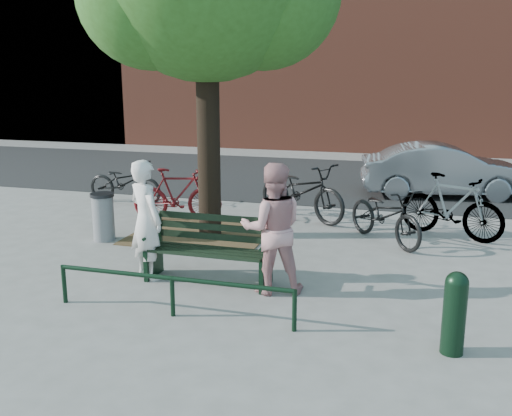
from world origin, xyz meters
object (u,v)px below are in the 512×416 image
(bollard, at_px, (455,310))
(litter_bin, at_px, (103,217))
(person_left, at_px, (146,220))
(bicycle_c, at_px, (302,191))
(parked_car, at_px, (444,170))
(person_right, at_px, (273,229))
(park_bench, at_px, (210,248))

(bollard, distance_m, litter_bin, 6.30)
(person_left, distance_m, bicycle_c, 4.20)
(person_left, bearing_deg, bicycle_c, -78.44)
(litter_bin, distance_m, parked_car, 7.99)
(person_right, relative_size, bollard, 1.95)
(person_left, bearing_deg, bollard, -164.74)
(park_bench, height_order, bollard, park_bench)
(park_bench, bearing_deg, person_left, -171.25)
(person_right, distance_m, litter_bin, 3.80)
(park_bench, distance_m, person_right, 1.04)
(bollard, height_order, bicycle_c, bicycle_c)
(bicycle_c, bearing_deg, person_right, -143.55)
(park_bench, bearing_deg, litter_bin, 151.48)
(park_bench, xyz_separation_m, person_right, (0.95, -0.16, 0.40))
(litter_bin, xyz_separation_m, parked_car, (5.81, 5.48, 0.20))
(person_right, distance_m, bollard, 2.56)
(person_left, height_order, parked_car, person_left)
(park_bench, xyz_separation_m, bollard, (3.20, -1.33, 0.00))
(park_bench, xyz_separation_m, person_left, (-0.90, -0.14, 0.38))
(person_right, xyz_separation_m, parked_car, (2.36, 7.00, -0.25))
(park_bench, relative_size, person_left, 1.02)
(bollard, bearing_deg, park_bench, 157.48)
(park_bench, distance_m, parked_car, 7.60)
(litter_bin, bearing_deg, person_left, -43.08)
(litter_bin, height_order, bicycle_c, bicycle_c)
(park_bench, bearing_deg, bollard, -22.52)
(litter_bin, relative_size, parked_car, 0.22)
(person_right, bearing_deg, person_left, -20.10)
(person_left, relative_size, bicycle_c, 0.78)
(litter_bin, distance_m, bicycle_c, 3.89)
(person_left, bearing_deg, person_right, -149.37)
(person_right, bearing_deg, bollard, 133.35)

